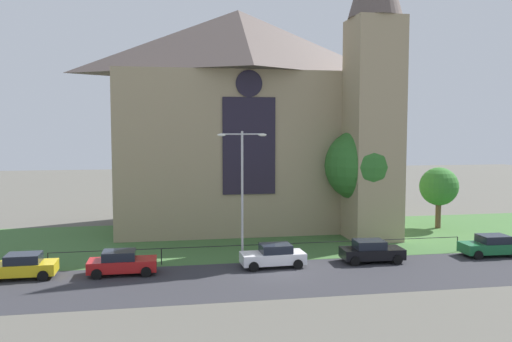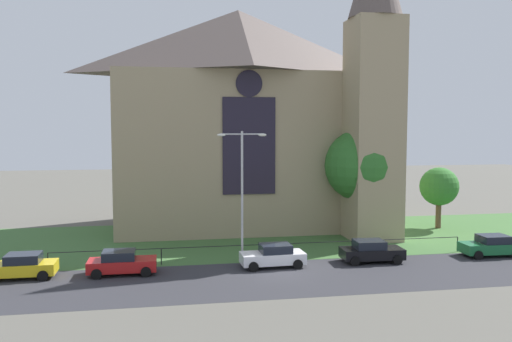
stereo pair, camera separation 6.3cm
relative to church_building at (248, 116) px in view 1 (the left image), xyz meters
name	(u,v)px [view 1 (the left image)]	position (x,y,z in m)	size (l,w,h in m)	color
ground	(253,238)	(-0.41, -5.45, -10.27)	(160.00, 160.00, 0.00)	#56544C
road_asphalt	(287,277)	(-0.41, -17.45, -10.27)	(120.00, 8.00, 0.01)	#2D2D33
grass_verge	(258,243)	(-0.41, -7.45, -10.27)	(120.00, 20.00, 0.01)	#3D6633
church_building	(248,116)	(0.00, 0.00, 0.00)	(23.20, 16.20, 26.00)	tan
iron_railing	(267,246)	(-0.77, -12.95, -9.31)	(28.98, 0.07, 1.13)	black
tree_right_near	(361,166)	(8.52, -6.61, -4.25)	(6.06, 6.06, 9.10)	#423021
tree_right_far	(439,187)	(17.11, -4.03, -6.45)	(3.50, 3.50, 5.61)	brown
streetlamp_near	(242,180)	(-2.52, -13.05, -4.65)	(3.37, 0.26, 8.95)	#B2B2B7
parked_car_yellow	(21,266)	(-16.43, -14.71, -9.53)	(4.21, 2.05, 1.51)	gold
parked_car_red	(122,263)	(-10.45, -14.91, -9.53)	(4.22, 2.05, 1.51)	#B21919
parked_car_white	(273,256)	(-0.72, -14.81, -9.53)	(4.26, 2.13, 1.51)	silver
parked_car_black	(371,251)	(6.16, -14.75, -9.53)	(4.28, 2.20, 1.51)	black
parked_car_green	(491,246)	(15.31, -14.63, -9.53)	(4.25, 2.13, 1.51)	#196033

